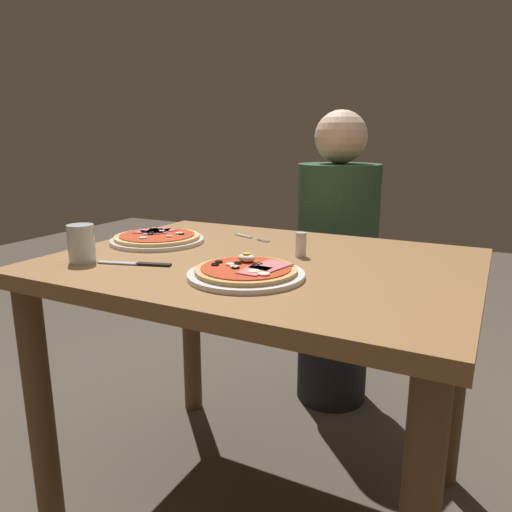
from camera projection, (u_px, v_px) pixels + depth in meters
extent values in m
plane|color=#4C4238|center=(261.00, 501.00, 1.47)|extent=(8.00, 8.00, 0.00)
cube|color=olive|center=(262.00, 266.00, 1.29)|extent=(1.09, 0.83, 0.04)
cylinder|color=brown|center=(40.00, 412.00, 1.29)|extent=(0.07, 0.07, 0.72)
cylinder|color=brown|center=(191.00, 324.00, 1.90)|extent=(0.07, 0.07, 0.72)
cylinder|color=brown|center=(455.00, 378.00, 1.47)|extent=(0.07, 0.07, 0.72)
cylinder|color=white|center=(246.00, 275.00, 1.12)|extent=(0.27, 0.27, 0.01)
cylinder|color=tan|center=(246.00, 270.00, 1.11)|extent=(0.24, 0.24, 0.01)
cylinder|color=red|center=(246.00, 268.00, 1.11)|extent=(0.21, 0.21, 0.00)
torus|color=black|center=(255.00, 266.00, 1.12)|extent=(0.02, 0.02, 0.00)
torus|color=black|center=(219.00, 262.00, 1.15)|extent=(0.02, 0.02, 0.00)
torus|color=black|center=(215.00, 264.00, 1.13)|extent=(0.02, 0.02, 0.00)
torus|color=black|center=(238.00, 263.00, 1.14)|extent=(0.02, 0.02, 0.00)
torus|color=black|center=(236.00, 267.00, 1.10)|extent=(0.02, 0.02, 0.00)
torus|color=black|center=(259.00, 264.00, 1.13)|extent=(0.02, 0.02, 0.00)
cube|color=#D16B70|center=(270.00, 266.00, 1.12)|extent=(0.09, 0.11, 0.00)
cube|color=#D16B70|center=(255.00, 271.00, 1.07)|extent=(0.06, 0.08, 0.00)
cylinder|color=beige|center=(234.00, 267.00, 1.11)|extent=(0.02, 0.02, 0.00)
cylinder|color=beige|center=(254.00, 271.00, 1.07)|extent=(0.03, 0.03, 0.00)
cylinder|color=beige|center=(230.00, 264.00, 1.13)|extent=(0.02, 0.02, 0.00)
cylinder|color=beige|center=(264.00, 274.00, 1.05)|extent=(0.03, 0.03, 0.00)
ellipsoid|color=white|center=(246.00, 258.00, 1.15)|extent=(0.04, 0.03, 0.02)
cylinder|color=yellow|center=(246.00, 254.00, 1.15)|extent=(0.02, 0.02, 0.00)
cylinder|color=white|center=(157.00, 240.00, 1.49)|extent=(0.29, 0.29, 0.01)
cylinder|color=#DBB26B|center=(157.00, 237.00, 1.49)|extent=(0.26, 0.26, 0.01)
cylinder|color=red|center=(157.00, 235.00, 1.49)|extent=(0.23, 0.23, 0.00)
torus|color=black|center=(145.00, 233.00, 1.50)|extent=(0.02, 0.02, 0.00)
torus|color=black|center=(163.00, 232.00, 1.52)|extent=(0.02, 0.02, 0.00)
torus|color=black|center=(152.00, 233.00, 1.50)|extent=(0.02, 0.02, 0.00)
torus|color=black|center=(181.00, 234.00, 1.49)|extent=(0.02, 0.02, 0.00)
torus|color=black|center=(160.00, 229.00, 1.56)|extent=(0.02, 0.02, 0.00)
torus|color=black|center=(150.00, 234.00, 1.48)|extent=(0.02, 0.02, 0.00)
cube|color=#C65B66|center=(147.00, 232.00, 1.51)|extent=(0.08, 0.06, 0.00)
cube|color=#D16B70|center=(151.00, 231.00, 1.53)|extent=(0.11, 0.11, 0.00)
cube|color=#D16B70|center=(162.00, 231.00, 1.54)|extent=(0.08, 0.10, 0.00)
cube|color=#D16B70|center=(159.00, 230.00, 1.54)|extent=(0.10, 0.12, 0.00)
cylinder|color=beige|center=(162.00, 231.00, 1.53)|extent=(0.02, 0.02, 0.00)
cylinder|color=beige|center=(143.00, 238.00, 1.43)|extent=(0.02, 0.02, 0.00)
cylinder|color=beige|center=(169.00, 236.00, 1.45)|extent=(0.02, 0.02, 0.00)
cylinder|color=beige|center=(179.00, 233.00, 1.49)|extent=(0.03, 0.03, 0.00)
cylinder|color=silver|center=(81.00, 243.00, 1.25)|extent=(0.07, 0.07, 0.10)
cylinder|color=silver|center=(82.00, 252.00, 1.25)|extent=(0.06, 0.06, 0.05)
cube|color=silver|center=(244.00, 236.00, 1.58)|extent=(0.07, 0.04, 0.00)
cube|color=silver|center=(262.00, 241.00, 1.50)|extent=(0.04, 0.02, 0.00)
cube|color=silver|center=(263.00, 241.00, 1.51)|extent=(0.04, 0.02, 0.00)
cube|color=silver|center=(264.00, 240.00, 1.51)|extent=(0.04, 0.02, 0.00)
cube|color=silver|center=(265.00, 240.00, 1.51)|extent=(0.04, 0.02, 0.00)
cube|color=silver|center=(119.00, 263.00, 1.24)|extent=(0.11, 0.05, 0.00)
cube|color=black|center=(154.00, 264.00, 1.22)|extent=(0.09, 0.04, 0.01)
cylinder|color=white|center=(301.00, 247.00, 1.31)|extent=(0.03, 0.03, 0.05)
cylinder|color=silver|center=(301.00, 235.00, 1.30)|extent=(0.03, 0.03, 0.01)
cylinder|color=black|center=(332.00, 346.00, 2.02)|extent=(0.29, 0.29, 0.46)
cylinder|color=#2D4C33|center=(337.00, 231.00, 1.90)|extent=(0.32, 0.32, 0.52)
sphere|color=beige|center=(341.00, 137.00, 1.82)|extent=(0.20, 0.20, 0.20)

